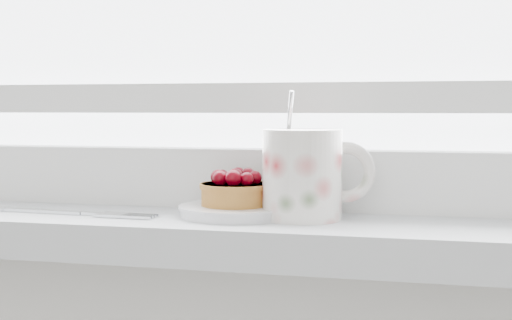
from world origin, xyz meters
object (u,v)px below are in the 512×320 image
(floral_mug, at_px, (305,172))
(raspberry_tart, at_px, (235,189))
(fork, at_px, (68,212))
(saucer, at_px, (235,211))

(floral_mug, bearing_deg, raspberry_tart, 178.74)
(raspberry_tart, distance_m, fork, 0.19)
(raspberry_tart, bearing_deg, floral_mug, -1.26)
(saucer, relative_size, raspberry_tart, 1.60)
(saucer, xyz_separation_m, raspberry_tart, (-0.00, -0.00, 0.02))
(raspberry_tart, relative_size, floral_mug, 0.56)
(saucer, height_order, fork, saucer)
(floral_mug, height_order, fork, floral_mug)
(floral_mug, relative_size, fork, 0.65)
(saucer, distance_m, raspberry_tart, 0.02)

